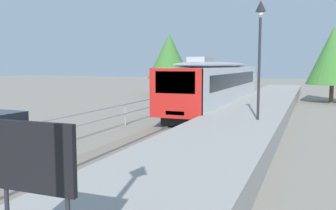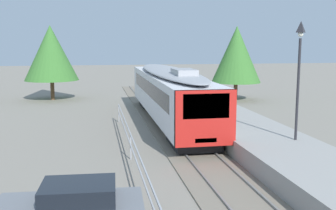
{
  "view_description": "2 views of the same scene",
  "coord_description": "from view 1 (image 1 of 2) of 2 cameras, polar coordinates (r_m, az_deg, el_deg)",
  "views": [
    {
      "loc": [
        6.41,
        2.68,
        3.39
      ],
      "look_at": [
        0.4,
        18.14,
        1.6
      ],
      "focal_mm": 39.57,
      "sensor_mm": 36.0,
      "label": 1
    },
    {
      "loc": [
        -4.83,
        3.01,
        5.3
      ],
      "look_at": [
        -1.0,
        24.14,
        2.0
      ],
      "focal_mm": 43.35,
      "sensor_mm": 36.0,
      "label": 2
    }
  ],
  "objects": [
    {
      "name": "track_rails",
      "position": [
        20.63,
        2.86,
        -3.21
      ],
      "size": [
        3.2,
        60.0,
        0.14
      ],
      "color": "slate",
      "rests_on": "ground"
    },
    {
      "name": "tree_behind_carpark",
      "position": [
        42.24,
        0.2,
        7.5
      ],
      "size": [
        4.95,
        4.95,
        6.92
      ],
      "color": "brown",
      "rests_on": "ground"
    },
    {
      "name": "platform_notice_board",
      "position": [
        4.94,
        -19.88,
        -8.31
      ],
      "size": [
        1.2,
        0.08,
        1.8
      ],
      "color": "#232328",
      "rests_on": "station_platform"
    },
    {
      "name": "platform_lamp_mid_platform",
      "position": [
        17.32,
        13.97,
        10.06
      ],
      "size": [
        0.34,
        0.34,
        5.35
      ],
      "color": "#232328",
      "rests_on": "station_platform"
    },
    {
      "name": "tree_behind_station_far",
      "position": [
        36.24,
        24.09,
        6.98
      ],
      "size": [
        4.52,
        4.52,
        6.84
      ],
      "color": "brown",
      "rests_on": "ground"
    },
    {
      "name": "commuter_train",
      "position": [
        27.26,
        7.64,
        3.48
      ],
      "size": [
        2.82,
        18.24,
        3.74
      ],
      "color": "silver",
      "rests_on": "track_rails"
    },
    {
      "name": "ground_plane",
      "position": [
        21.76,
        -4.66,
        -2.82
      ],
      "size": [
        160.0,
        160.0,
        0.0
      ],
      "primitive_type": "plane",
      "color": "gray"
    },
    {
      "name": "station_platform",
      "position": [
        19.8,
        11.84,
        -2.51
      ],
      "size": [
        3.9,
        60.0,
        0.9
      ],
      "primitive_type": "cube",
      "color": "#999691",
      "rests_on": "ground"
    }
  ]
}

